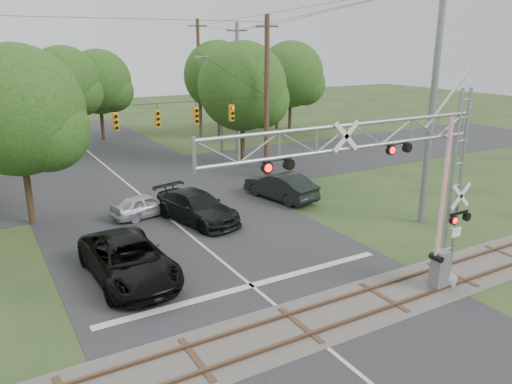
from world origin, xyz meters
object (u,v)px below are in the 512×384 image
crossing_gantry (395,180)px  sedan_silver (145,205)px  car_dark (197,207)px  streetlight (219,102)px  traffic_signal_span (150,109)px  pickup_black (129,260)px

crossing_gantry → sedan_silver: crossing_gantry is taller
car_dark → streetlight: 15.67m
car_dark → sedan_silver: (-2.22, 2.31, -0.17)m
crossing_gantry → traffic_signal_span: size_ratio=0.60×
car_dark → pickup_black: bearing=-150.2°
streetlight → car_dark: bearing=-121.1°
traffic_signal_span → car_dark: (0.30, -6.19, -4.77)m
car_dark → streetlight: (7.81, 12.96, 4.06)m
crossing_gantry → traffic_signal_span: traffic_signal_span is taller
crossing_gantry → pickup_black: crossing_gantry is taller
pickup_black → sedan_silver: size_ratio=1.63×
pickup_black → streetlight: (13.17, 18.11, 4.01)m
traffic_signal_span → pickup_black: bearing=-114.1°
streetlight → crossing_gantry: bearing=-101.9°
crossing_gantry → traffic_signal_span: bearing=98.7°
sedan_silver → streetlight: (10.03, 10.65, 4.23)m
car_dark → traffic_signal_span: bearing=78.8°
sedan_silver → streetlight: size_ratio=0.45×
traffic_signal_span → streetlight: bearing=39.9°
pickup_black → car_dark: pickup_black is taller
car_dark → streetlight: streetlight is taller
pickup_black → sedan_silver: 8.10m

